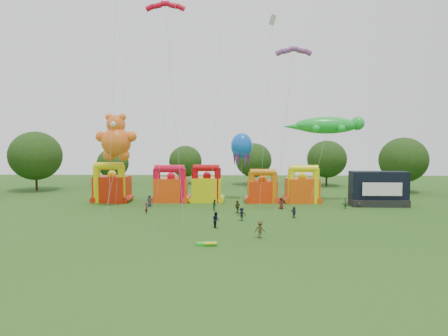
{
  "coord_description": "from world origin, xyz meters",
  "views": [
    {
      "loc": [
        3.78,
        -37.04,
        10.29
      ],
      "look_at": [
        2.13,
        18.0,
        6.44
      ],
      "focal_mm": 32.0,
      "sensor_mm": 36.0,
      "label": 1
    }
  ],
  "objects_px": {
    "bouncy_castle_2": "(207,187)",
    "teddy_bear_kite": "(116,142)",
    "spectator_4": "(238,207)",
    "gecko_kite": "(321,153)",
    "octopus_kite": "(242,157)",
    "bouncy_castle_0": "(112,187)",
    "stage_trailer": "(378,189)",
    "spectator_0": "(150,201)"
  },
  "relations": [
    {
      "from": "teddy_bear_kite",
      "to": "spectator_4",
      "type": "bearing_deg",
      "value": -17.37
    },
    {
      "from": "teddy_bear_kite",
      "to": "gecko_kite",
      "type": "bearing_deg",
      "value": 7.52
    },
    {
      "from": "bouncy_castle_0",
      "to": "stage_trailer",
      "type": "relative_size",
      "value": 0.77
    },
    {
      "from": "octopus_kite",
      "to": "spectator_0",
      "type": "distance_m",
      "value": 17.17
    },
    {
      "from": "gecko_kite",
      "to": "teddy_bear_kite",
      "type": "bearing_deg",
      "value": -172.48
    },
    {
      "from": "gecko_kite",
      "to": "spectator_4",
      "type": "xyz_separation_m",
      "value": [
        -13.74,
        -10.22,
        -7.32
      ]
    },
    {
      "from": "stage_trailer",
      "to": "spectator_4",
      "type": "bearing_deg",
      "value": -162.34
    },
    {
      "from": "spectator_4",
      "to": "octopus_kite",
      "type": "bearing_deg",
      "value": -143.1
    },
    {
      "from": "stage_trailer",
      "to": "spectator_0",
      "type": "distance_m",
      "value": 35.79
    },
    {
      "from": "bouncy_castle_0",
      "to": "stage_trailer",
      "type": "distance_m",
      "value": 43.12
    },
    {
      "from": "bouncy_castle_2",
      "to": "stage_trailer",
      "type": "height_order",
      "value": "bouncy_castle_2"
    },
    {
      "from": "octopus_kite",
      "to": "teddy_bear_kite",
      "type": "bearing_deg",
      "value": -162.38
    },
    {
      "from": "bouncy_castle_2",
      "to": "octopus_kite",
      "type": "relative_size",
      "value": 0.54
    },
    {
      "from": "bouncy_castle_0",
      "to": "bouncy_castle_2",
      "type": "relative_size",
      "value": 1.06
    },
    {
      "from": "teddy_bear_kite",
      "to": "octopus_kite",
      "type": "xyz_separation_m",
      "value": [
        19.63,
        6.23,
        -2.5
      ]
    },
    {
      "from": "stage_trailer",
      "to": "spectator_4",
      "type": "xyz_separation_m",
      "value": [
        -22.07,
        -7.03,
        -1.71
      ]
    },
    {
      "from": "stage_trailer",
      "to": "spectator_0",
      "type": "bearing_deg",
      "value": -177.36
    },
    {
      "from": "gecko_kite",
      "to": "octopus_kite",
      "type": "distance_m",
      "value": 13.18
    },
    {
      "from": "spectator_0",
      "to": "stage_trailer",
      "type": "bearing_deg",
      "value": -19.08
    },
    {
      "from": "bouncy_castle_0",
      "to": "stage_trailer",
      "type": "bearing_deg",
      "value": -3.78
    },
    {
      "from": "bouncy_castle_0",
      "to": "teddy_bear_kite",
      "type": "height_order",
      "value": "teddy_bear_kite"
    },
    {
      "from": "octopus_kite",
      "to": "spectator_0",
      "type": "xyz_separation_m",
      "value": [
        -14.36,
        -6.76,
        -6.53
      ]
    },
    {
      "from": "bouncy_castle_2",
      "to": "teddy_bear_kite",
      "type": "xyz_separation_m",
      "value": [
        -13.82,
        -4.48,
        7.52
      ]
    },
    {
      "from": "gecko_kite",
      "to": "spectator_4",
      "type": "bearing_deg",
      "value": -143.34
    },
    {
      "from": "stage_trailer",
      "to": "gecko_kite",
      "type": "bearing_deg",
      "value": 159.03
    },
    {
      "from": "stage_trailer",
      "to": "teddy_bear_kite",
      "type": "bearing_deg",
      "value": -178.44
    },
    {
      "from": "stage_trailer",
      "to": "teddy_bear_kite",
      "type": "xyz_separation_m",
      "value": [
        -40.98,
        -1.11,
        7.29
      ]
    },
    {
      "from": "teddy_bear_kite",
      "to": "spectator_4",
      "type": "relative_size",
      "value": 7.88
    },
    {
      "from": "octopus_kite",
      "to": "spectator_4",
      "type": "relative_size",
      "value": 6.31
    },
    {
      "from": "bouncy_castle_2",
      "to": "spectator_4",
      "type": "distance_m",
      "value": 11.67
    },
    {
      "from": "bouncy_castle_0",
      "to": "spectator_0",
      "type": "height_order",
      "value": "bouncy_castle_0"
    },
    {
      "from": "spectator_4",
      "to": "bouncy_castle_2",
      "type": "bearing_deg",
      "value": -113.62
    },
    {
      "from": "bouncy_castle_0",
      "to": "spectator_4",
      "type": "xyz_separation_m",
      "value": [
        20.95,
        -9.87,
        -1.62
      ]
    },
    {
      "from": "bouncy_castle_0",
      "to": "stage_trailer",
      "type": "xyz_separation_m",
      "value": [
        43.03,
        -2.84,
        0.1
      ]
    },
    {
      "from": "stage_trailer",
      "to": "spectator_4",
      "type": "height_order",
      "value": "stage_trailer"
    },
    {
      "from": "teddy_bear_kite",
      "to": "octopus_kite",
      "type": "distance_m",
      "value": 20.75
    },
    {
      "from": "spectator_0",
      "to": "spectator_4",
      "type": "xyz_separation_m",
      "value": [
        13.64,
        -5.38,
        0.03
      ]
    },
    {
      "from": "stage_trailer",
      "to": "spectator_0",
      "type": "relative_size",
      "value": 4.87
    },
    {
      "from": "spectator_0",
      "to": "bouncy_castle_0",
      "type": "bearing_deg",
      "value": 126.76
    },
    {
      "from": "octopus_kite",
      "to": "bouncy_castle_0",
      "type": "bearing_deg",
      "value": -174.0
    },
    {
      "from": "gecko_kite",
      "to": "octopus_kite",
      "type": "relative_size",
      "value": 1.23
    },
    {
      "from": "stage_trailer",
      "to": "gecko_kite",
      "type": "xyz_separation_m",
      "value": [
        -8.34,
        3.2,
        5.61
      ]
    }
  ]
}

